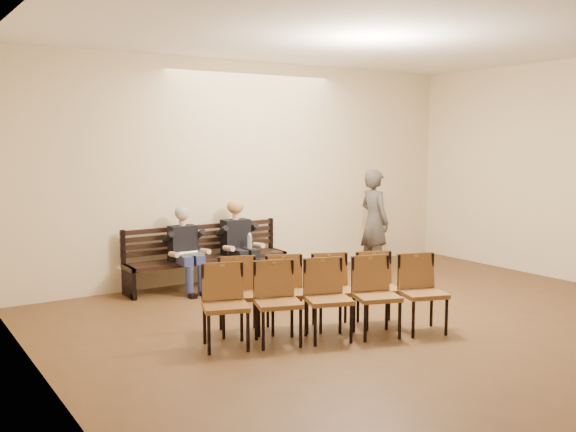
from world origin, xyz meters
name	(u,v)px	position (x,y,z in m)	size (l,w,h in m)	color
ground	(497,361)	(0.00, 0.00, 0.00)	(10.00, 10.00, 0.00)	brown
room_walls	(447,113)	(0.00, 0.79, 2.54)	(8.02, 10.01, 3.51)	beige
bench	(208,272)	(-1.00, 4.65, 0.23)	(2.60, 0.90, 0.45)	black
seated_man	(186,252)	(-1.42, 4.53, 0.60)	(0.50, 0.69, 1.20)	black
seated_woman	(239,245)	(-0.52, 4.53, 0.61)	(0.53, 0.73, 1.23)	black
laptop	(190,254)	(-1.42, 4.39, 0.58)	(0.36, 0.28, 0.26)	silver
water_bottle	(250,249)	(-0.44, 4.33, 0.57)	(0.08, 0.08, 0.25)	silver
bag	(279,297)	(-0.73, 3.04, 0.13)	(0.34, 0.24, 0.25)	black
passerby	(374,214)	(1.82, 4.05, 1.01)	(0.74, 0.48, 2.01)	#3C3631
chair_row_front	(310,293)	(-0.97, 1.95, 0.45)	(2.17, 0.49, 0.89)	brown
chair_row_back	(328,300)	(-1.04, 1.51, 0.46)	(2.81, 0.50, 0.92)	brown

